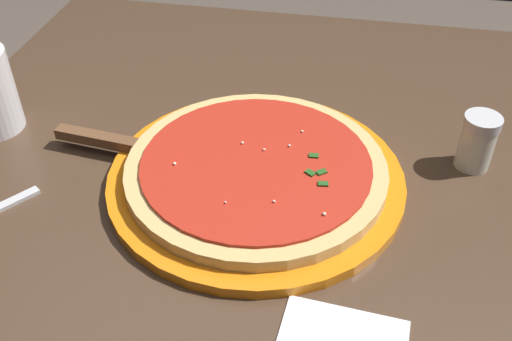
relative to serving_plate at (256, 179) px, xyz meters
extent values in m
cube|color=black|center=(-0.43, -0.39, -0.40)|extent=(0.06, 0.06, 0.74)
cube|color=black|center=(-0.43, 0.42, -0.40)|extent=(0.06, 0.06, 0.74)
cube|color=#473323|center=(-0.02, 0.01, -0.02)|extent=(0.94, 0.95, 0.03)
cylinder|color=orange|center=(0.00, 0.00, 0.00)|extent=(0.36, 0.36, 0.01)
cylinder|color=#DBB26B|center=(0.00, 0.00, 0.02)|extent=(0.32, 0.32, 0.02)
cylinder|color=red|center=(0.00, 0.00, 0.03)|extent=(0.28, 0.28, 0.00)
sphere|color=#EFEACC|center=(-0.03, -0.02, 0.03)|extent=(0.00, 0.00, 0.00)
sphere|color=#EFEACC|center=(-0.04, 0.04, 0.03)|extent=(0.00, 0.00, 0.00)
sphere|color=#EFEACC|center=(0.08, 0.09, 0.03)|extent=(0.00, 0.00, 0.00)
sphere|color=#EFEACC|center=(0.08, -0.02, 0.03)|extent=(0.00, 0.00, 0.00)
sphere|color=#EFEACC|center=(0.07, 0.03, 0.03)|extent=(0.00, 0.00, 0.00)
sphere|color=#EFEACC|center=(0.02, -0.09, 0.03)|extent=(0.00, 0.00, 0.00)
sphere|color=#EFEACC|center=(-0.02, 0.01, 0.03)|extent=(0.00, 0.00, 0.00)
sphere|color=#EFEACC|center=(-0.07, 0.05, 0.03)|extent=(0.00, 0.00, 0.00)
cube|color=#23561E|center=(0.01, 0.08, 0.03)|extent=(0.01, 0.01, 0.00)
cube|color=#23561E|center=(-0.03, 0.07, 0.03)|extent=(0.01, 0.01, 0.00)
cube|color=#23561E|center=(0.01, 0.07, 0.03)|extent=(0.01, 0.01, 0.00)
cube|color=#23561E|center=(0.03, 0.08, 0.03)|extent=(0.01, 0.01, 0.00)
cube|color=silver|center=(-0.01, -0.10, 0.01)|extent=(0.08, 0.10, 0.00)
cube|color=brown|center=(-0.02, -0.21, 0.01)|extent=(0.03, 0.13, 0.01)
cylinder|color=silver|center=(-0.09, 0.27, 0.02)|extent=(0.04, 0.04, 0.06)
cylinder|color=silver|center=(-0.09, 0.27, 0.06)|extent=(0.05, 0.05, 0.01)
camera|label=1|loc=(0.56, 0.11, 0.48)|focal=42.02mm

